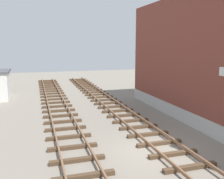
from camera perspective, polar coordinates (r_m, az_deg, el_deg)
name	(u,v)px	position (r m, az deg, el deg)	size (l,w,h in m)	color
ground_plane	(154,152)	(12.84, 9.49, -13.71)	(80.00, 80.00, 0.00)	gray
track_near_building	(166,148)	(13.08, 12.10, -12.76)	(2.50, 55.13, 0.32)	#4C3826
track_centre	(78,159)	(11.72, -7.82, -15.37)	(2.50, 55.13, 0.32)	#4C3826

